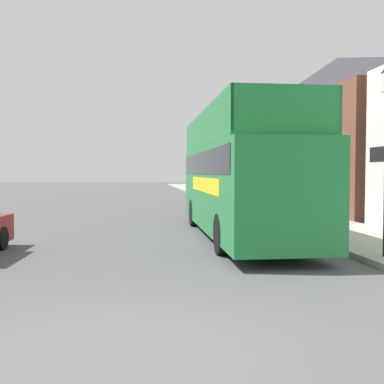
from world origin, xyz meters
The scene contains 6 objects.
ground_plane centered at (0.00, 21.00, 0.00)m, with size 144.00×144.00×0.00m, color #4C4C4F.
sidewalk centered at (7.29, 18.00, 0.07)m, with size 3.47×108.00×0.14m.
brick_terrace_rear centered at (12.02, 20.35, 4.45)m, with size 6.00×16.52×8.90m.
tour_bus centered at (3.57, 9.35, 1.88)m, with size 2.67×10.50×4.07m.
parked_car_ahead_of_bus centered at (4.41, 18.07, 0.69)m, with size 1.99×4.17×1.46m.
lamp_post_second centered at (6.21, 14.68, 3.53)m, with size 0.35×0.35×4.94m.
Camera 1 is at (0.22, -5.16, 2.13)m, focal length 42.00 mm.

